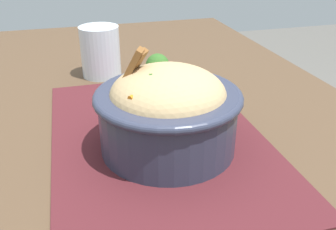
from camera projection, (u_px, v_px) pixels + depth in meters
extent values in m
cube|color=#4C3826|center=(136.00, 140.00, 0.58)|extent=(1.39, 0.81, 0.03)
cylinder|color=#412F20|center=(198.00, 123.00, 1.37)|extent=(0.04, 0.04, 0.67)
cube|color=#47191E|center=(158.00, 137.00, 0.55)|extent=(0.46, 0.31, 0.00)
cylinder|color=#2D3347|center=(168.00, 120.00, 0.50)|extent=(0.19, 0.19, 0.08)
torus|color=#2D3347|center=(168.00, 96.00, 0.49)|extent=(0.20, 0.20, 0.01)
ellipsoid|color=tan|center=(168.00, 95.00, 0.49)|extent=(0.18, 0.18, 0.08)
sphere|color=#2E5C22|center=(153.00, 85.00, 0.46)|extent=(0.03, 0.03, 0.03)
sphere|color=#2E5C22|center=(180.00, 78.00, 0.49)|extent=(0.03, 0.03, 0.03)
sphere|color=#2E5C22|center=(158.00, 65.00, 0.53)|extent=(0.03, 0.03, 0.03)
cylinder|color=orange|center=(139.00, 94.00, 0.45)|extent=(0.03, 0.03, 0.01)
cube|color=brown|center=(134.00, 67.00, 0.49)|extent=(0.04, 0.04, 0.05)
cube|color=brown|center=(131.00, 69.00, 0.48)|extent=(0.03, 0.04, 0.06)
cube|color=#B3B3B3|center=(159.00, 112.00, 0.62)|extent=(0.02, 0.06, 0.00)
cube|color=#B3B3B3|center=(138.00, 116.00, 0.60)|extent=(0.01, 0.01, 0.00)
cube|color=#B3B3B3|center=(127.00, 119.00, 0.60)|extent=(0.03, 0.03, 0.00)
cube|color=#B3B3B3|center=(110.00, 119.00, 0.59)|extent=(0.01, 0.02, 0.00)
cube|color=#B3B3B3|center=(111.00, 121.00, 0.59)|extent=(0.01, 0.02, 0.00)
cube|color=#B3B3B3|center=(113.00, 122.00, 0.58)|extent=(0.01, 0.02, 0.00)
cube|color=#B3B3B3|center=(114.00, 124.00, 0.58)|extent=(0.01, 0.02, 0.00)
cylinder|color=silver|center=(100.00, 52.00, 0.76)|extent=(0.08, 0.08, 0.10)
cylinder|color=silver|center=(101.00, 63.00, 0.77)|extent=(0.07, 0.07, 0.05)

